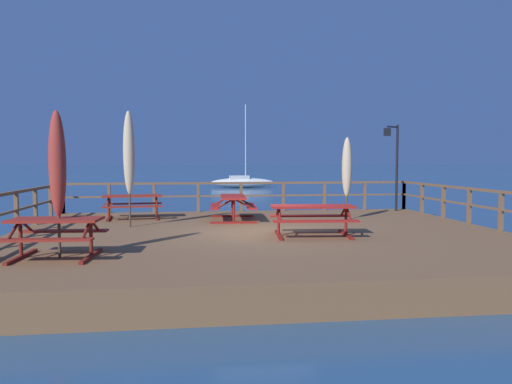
# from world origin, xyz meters

# --- Properties ---
(ground_plane) EXTENTS (600.00, 600.00, 0.00)m
(ground_plane) POSITION_xyz_m (0.00, 0.00, 0.00)
(ground_plane) COLOR navy
(wooden_deck) EXTENTS (12.97, 10.71, 0.62)m
(wooden_deck) POSITION_xyz_m (0.00, 0.00, 0.31)
(wooden_deck) COLOR brown
(wooden_deck) RESTS_ON ground
(railing_waterside_far) EXTENTS (12.77, 0.10, 1.09)m
(railing_waterside_far) POSITION_xyz_m (0.00, 5.21, 1.36)
(railing_waterside_far) COLOR brown
(railing_waterside_far) RESTS_ON wooden_deck
(railing_side_left) EXTENTS (0.10, 10.51, 1.09)m
(railing_side_left) POSITION_xyz_m (-6.33, -0.00, 1.35)
(railing_side_left) COLOR brown
(railing_side_left) RESTS_ON wooden_deck
(railing_side_right) EXTENTS (0.10, 10.51, 1.09)m
(railing_side_right) POSITION_xyz_m (6.33, -0.00, 1.35)
(railing_side_right) COLOR brown
(railing_side_right) RESTS_ON wooden_deck
(picnic_table_mid_centre) EXTENTS (2.15, 1.57, 0.78)m
(picnic_table_mid_centre) POSITION_xyz_m (1.20, -0.86, 1.19)
(picnic_table_mid_centre) COLOR maroon
(picnic_table_mid_centre) RESTS_ON wooden_deck
(picnic_table_mid_left) EXTENTS (1.98, 1.57, 0.78)m
(picnic_table_mid_left) POSITION_xyz_m (-3.69, 3.38, 1.18)
(picnic_table_mid_left) COLOR maroon
(picnic_table_mid_left) RESTS_ON wooden_deck
(picnic_table_mid_right) EXTENTS (1.76, 1.50, 0.78)m
(picnic_table_mid_right) POSITION_xyz_m (-4.35, -2.88, 1.17)
(picnic_table_mid_right) COLOR maroon
(picnic_table_mid_right) RESTS_ON wooden_deck
(picnic_table_front_right) EXTENTS (1.50, 2.11, 0.78)m
(picnic_table_front_right) POSITION_xyz_m (-0.50, 2.59, 1.19)
(picnic_table_front_right) COLOR maroon
(picnic_table_front_right) RESTS_ON wooden_deck
(patio_umbrella_tall_back_left) EXTENTS (0.32, 0.32, 2.61)m
(patio_umbrella_tall_back_left) POSITION_xyz_m (3.07, 2.20, 2.28)
(patio_umbrella_tall_back_left) COLOR #4C3828
(patio_umbrella_tall_back_left) RESTS_ON wooden_deck
(patio_umbrella_tall_back_right) EXTENTS (0.32, 0.32, 3.27)m
(patio_umbrella_tall_back_right) POSITION_xyz_m (-3.52, 1.37, 2.70)
(patio_umbrella_tall_back_right) COLOR #4C3828
(patio_umbrella_tall_back_right) RESTS_ON wooden_deck
(patio_umbrella_tall_mid_left) EXTENTS (0.32, 0.32, 2.83)m
(patio_umbrella_tall_mid_left) POSITION_xyz_m (-4.28, -2.88, 2.42)
(patio_umbrella_tall_mid_left) COLOR #4C3828
(patio_umbrella_tall_mid_left) RESTS_ON wooden_deck
(lamp_post_hooked) EXTENTS (0.64, 0.38, 3.20)m
(lamp_post_hooked) POSITION_xyz_m (5.61, 4.57, 2.74)
(lamp_post_hooked) COLOR black
(lamp_post_hooked) RESTS_ON wooden_deck
(sailboat_distant) EXTENTS (6.04, 1.82, 7.72)m
(sailboat_distant) POSITION_xyz_m (2.68, 32.24, 0.51)
(sailboat_distant) COLOR white
(sailboat_distant) RESTS_ON ground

